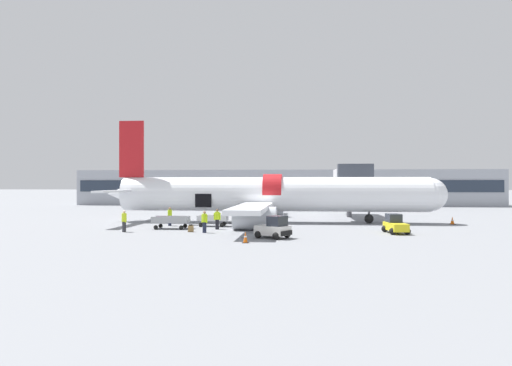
% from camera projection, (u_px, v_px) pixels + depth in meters
% --- Properties ---
extents(ground_plane, '(500.00, 500.00, 0.00)m').
position_uv_depth(ground_plane, '(267.00, 226.00, 44.57)').
color(ground_plane, gray).
extents(terminal_strip, '(78.42, 10.27, 6.62)m').
position_uv_depth(terminal_strip, '(284.00, 188.00, 87.86)').
color(terminal_strip, '#9EA3AD').
rests_on(terminal_strip, ground_plane).
extents(jet_bridge_stub, '(3.78, 13.78, 6.24)m').
position_uv_depth(jet_bridge_stub, '(350.00, 181.00, 54.76)').
color(jet_bridge_stub, '#4C4C51').
rests_on(jet_bridge_stub, ground_plane).
extents(airplane, '(35.90, 31.47, 10.93)m').
position_uv_depth(airplane, '(268.00, 195.00, 48.08)').
color(airplane, white).
rests_on(airplane, ground_plane).
extents(baggage_tug_lead, '(1.99, 3.27, 1.58)m').
position_uv_depth(baggage_tug_lead, '(395.00, 225.00, 37.77)').
color(baggage_tug_lead, yellow).
rests_on(baggage_tug_lead, ground_plane).
extents(baggage_tug_mid, '(2.91, 2.69, 1.70)m').
position_uv_depth(baggage_tug_mid, '(274.00, 229.00, 34.32)').
color(baggage_tug_mid, silver).
rests_on(baggage_tug_mid, ground_plane).
extents(baggage_cart_loading, '(4.22, 2.04, 1.14)m').
position_uv_depth(baggage_cart_loading, '(171.00, 222.00, 41.31)').
color(baggage_cart_loading, '#999BA0').
rests_on(baggage_cart_loading, ground_plane).
extents(baggage_cart_queued, '(3.78, 1.87, 1.10)m').
position_uv_depth(baggage_cart_queued, '(214.00, 221.00, 43.76)').
color(baggage_cart_queued, silver).
rests_on(baggage_cart_queued, ground_plane).
extents(ground_crew_loader_a, '(0.63, 0.43, 1.83)m').
position_uv_depth(ground_crew_loader_a, '(217.00, 219.00, 40.86)').
color(ground_crew_loader_a, black).
rests_on(ground_crew_loader_a, ground_plane).
extents(ground_crew_loader_b, '(0.50, 0.63, 1.80)m').
position_uv_depth(ground_crew_loader_b, '(170.00, 216.00, 44.29)').
color(ground_crew_loader_b, '#1E2338').
rests_on(ground_crew_loader_b, ground_plane).
extents(ground_crew_driver, '(0.61, 0.56, 1.83)m').
position_uv_depth(ground_crew_driver, '(204.00, 221.00, 38.05)').
color(ground_crew_driver, '#1E2338').
rests_on(ground_crew_driver, ground_plane).
extents(ground_crew_supervisor, '(0.59, 0.59, 1.83)m').
position_uv_depth(ground_crew_supervisor, '(124.00, 221.00, 38.66)').
color(ground_crew_supervisor, '#2D2D33').
rests_on(ground_crew_supervisor, ground_plane).
extents(suitcase_on_tarmac_upright, '(0.53, 0.37, 0.65)m').
position_uv_depth(suitcase_on_tarmac_upright, '(191.00, 229.00, 38.72)').
color(suitcase_on_tarmac_upright, olive).
rests_on(suitcase_on_tarmac_upright, ground_plane).
extents(safety_cone_nose, '(0.55, 0.55, 0.78)m').
position_uv_depth(safety_cone_nose, '(452.00, 221.00, 45.77)').
color(safety_cone_nose, black).
rests_on(safety_cone_nose, ground_plane).
extents(safety_cone_engine_left, '(0.43, 0.43, 0.79)m').
position_uv_depth(safety_cone_engine_left, '(245.00, 237.00, 31.59)').
color(safety_cone_engine_left, black).
rests_on(safety_cone_engine_left, ground_plane).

